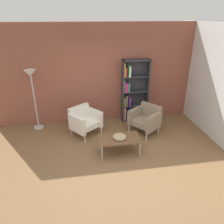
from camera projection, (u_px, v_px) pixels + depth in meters
The scene contains 8 objects.
ground_plane at pixel (114, 167), 4.75m from camera, with size 8.32×8.32×0.00m, color brown.
brick_back_panel at pixel (100, 74), 6.35m from camera, with size 6.40×0.12×2.90m, color brown.
bookshelf_tall at pixel (132, 92), 6.52m from camera, with size 0.80×0.30×1.90m.
coffee_table_low at pixel (119, 139), 5.10m from camera, with size 1.00×0.56×0.40m.
decorative_bowl at pixel (120, 137), 5.07m from camera, with size 0.32×0.32×0.05m.
armchair_by_bookshelf at pixel (84, 120), 5.91m from camera, with size 0.95×0.94×0.78m.
armchair_corner_red at pixel (146, 119), 6.00m from camera, with size 0.94×0.95×0.78m.
floor_lamp_torchiere at pixel (31, 80), 5.79m from camera, with size 0.32×0.32×1.74m.
Camera 1 is at (-0.67, -3.75, 3.08)m, focal length 34.39 mm.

